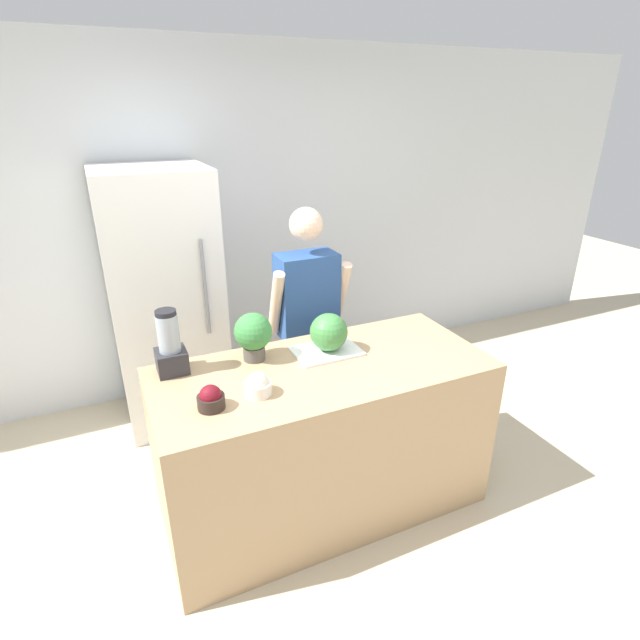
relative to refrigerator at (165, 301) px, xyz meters
The scene contains 11 objects.
ground_plane 2.03m from the refrigerator, 70.81° to the right, with size 14.00×14.00×0.00m, color beige.
wall_back 0.82m from the refrigerator, 33.32° to the left, with size 8.00×0.06×2.60m.
counter_island 1.52m from the refrigerator, 65.75° to the right, with size 1.77×0.78×0.91m.
refrigerator is the anchor object (origin of this frame).
person 1.03m from the refrigerator, 38.47° to the right, with size 0.52×0.26×1.60m.
cutting_board 1.37m from the refrigerator, 60.05° to the right, with size 0.36×0.25×0.01m.
watermelon 1.38m from the refrigerator, 59.44° to the right, with size 0.21×0.21×0.21m.
bowl_cherries 1.47m from the refrigerator, 90.79° to the right, with size 0.12×0.12×0.11m.
bowl_cream 1.46m from the refrigerator, 81.80° to the right, with size 0.13×0.13×0.11m.
blender 1.07m from the refrigerator, 96.56° to the right, with size 0.15×0.15×0.34m.
potted_plant 1.15m from the refrigerator, 74.74° to the right, with size 0.20×0.20×0.26m.
Camera 1 is at (-0.97, -1.68, 2.17)m, focal length 28.00 mm.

